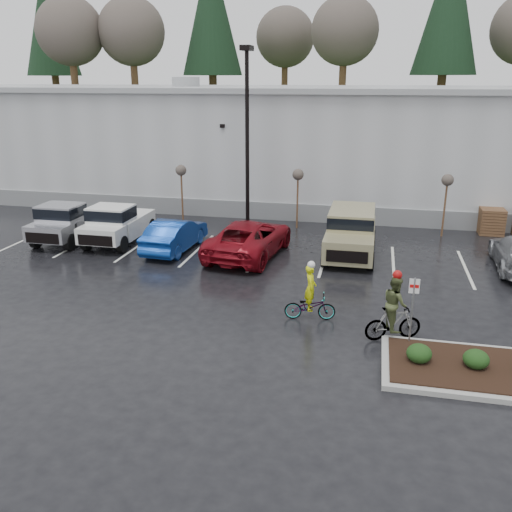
% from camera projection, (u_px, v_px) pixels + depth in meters
% --- Properties ---
extents(ground, '(120.00, 120.00, 0.00)m').
position_uv_depth(ground, '(284.00, 337.00, 16.97)').
color(ground, black).
rests_on(ground, ground).
extents(warehouse, '(60.50, 15.50, 7.20)m').
position_uv_depth(warehouse, '(340.00, 142.00, 36.23)').
color(warehouse, '#BABCBF').
rests_on(warehouse, ground).
extents(wooded_ridge, '(80.00, 25.00, 6.00)m').
position_uv_depth(wooded_ridge, '(355.00, 125.00, 57.77)').
color(wooded_ridge, '#1A3717').
rests_on(wooded_ridge, ground).
extents(lamppost, '(0.50, 1.00, 9.22)m').
position_uv_depth(lamppost, '(247.00, 121.00, 27.15)').
color(lamppost, black).
rests_on(lamppost, ground).
extents(sapling_west, '(0.60, 0.60, 3.20)m').
position_uv_depth(sapling_west, '(181.00, 173.00, 29.82)').
color(sapling_west, '#4D2D1E').
rests_on(sapling_west, ground).
extents(sapling_mid, '(0.60, 0.60, 3.20)m').
position_uv_depth(sapling_mid, '(298.00, 178.00, 28.48)').
color(sapling_mid, '#4D2D1E').
rests_on(sapling_mid, ground).
extents(sapling_east, '(0.60, 0.60, 3.20)m').
position_uv_depth(sapling_east, '(447.00, 183.00, 26.94)').
color(sapling_east, '#4D2D1E').
rests_on(sapling_east, ground).
extents(pallet_stack_a, '(1.20, 1.20, 1.35)m').
position_uv_depth(pallet_stack_a, '(491.00, 221.00, 28.00)').
color(pallet_stack_a, '#4D2D1E').
rests_on(pallet_stack_a, ground).
extents(shrub_a, '(0.70, 0.70, 0.52)m').
position_uv_depth(shrub_a, '(419.00, 353.00, 15.09)').
color(shrub_a, black).
rests_on(shrub_a, curb_island).
extents(shrub_b, '(0.70, 0.70, 0.52)m').
position_uv_depth(shrub_b, '(476.00, 359.00, 14.79)').
color(shrub_b, black).
rests_on(shrub_b, curb_island).
extents(fire_lane_sign, '(0.30, 0.05, 2.20)m').
position_uv_depth(fire_lane_sign, '(413.00, 303.00, 15.94)').
color(fire_lane_sign, gray).
rests_on(fire_lane_sign, ground).
extents(pickup_silver, '(2.10, 5.20, 1.96)m').
position_uv_depth(pickup_silver, '(72.00, 220.00, 27.08)').
color(pickup_silver, '#B6B7BF').
rests_on(pickup_silver, ground).
extents(pickup_white, '(2.10, 5.20, 1.96)m').
position_uv_depth(pickup_white, '(121.00, 222.00, 26.73)').
color(pickup_white, silver).
rests_on(pickup_white, ground).
extents(car_blue, '(1.85, 4.62, 1.49)m').
position_uv_depth(car_blue, '(175.00, 235.00, 25.35)').
color(car_blue, navy).
rests_on(car_blue, ground).
extents(car_red, '(3.39, 6.16, 1.63)m').
position_uv_depth(car_red, '(249.00, 238.00, 24.55)').
color(car_red, maroon).
rests_on(car_red, ground).
extents(suv_tan, '(2.20, 5.10, 2.06)m').
position_uv_depth(suv_tan, '(351.00, 234.00, 24.44)').
color(suv_tan, gray).
rests_on(suv_tan, ground).
extents(cyclist_hivis, '(1.77, 0.83, 2.06)m').
position_uv_depth(cyclist_hivis, '(310.00, 301.00, 18.03)').
color(cyclist_hivis, '#3F3F44').
rests_on(cyclist_hivis, ground).
extents(cyclist_olive, '(1.81, 1.13, 2.27)m').
position_uv_depth(cyclist_olive, '(394.00, 315.00, 16.56)').
color(cyclist_olive, '#3F3F44').
rests_on(cyclist_olive, ground).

